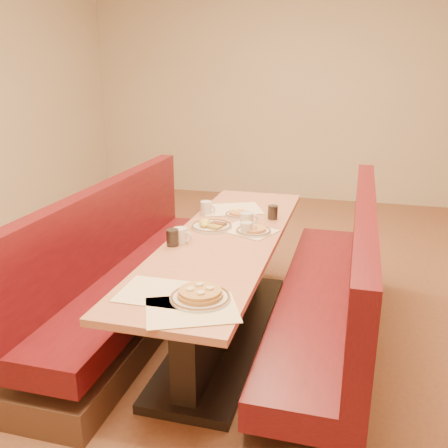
% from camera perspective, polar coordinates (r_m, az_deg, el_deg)
% --- Properties ---
extents(ground, '(8.00, 8.00, 0.00)m').
position_cam_1_polar(ground, '(3.65, 0.07, -12.70)').
color(ground, '#9E6647').
rests_on(ground, ground).
extents(room_envelope, '(6.04, 8.04, 2.82)m').
position_cam_1_polar(room_envelope, '(3.14, 0.09, 19.20)').
color(room_envelope, beige).
rests_on(room_envelope, ground).
extents(diner_table, '(0.70, 2.50, 0.75)m').
position_cam_1_polar(diner_table, '(3.48, 0.07, -7.39)').
color(diner_table, black).
rests_on(diner_table, ground).
extents(booth_left, '(0.55, 2.50, 1.05)m').
position_cam_1_polar(booth_left, '(3.73, -10.93, -6.17)').
color(booth_left, '#4C3326').
rests_on(booth_left, ground).
extents(booth_right, '(0.55, 2.50, 1.05)m').
position_cam_1_polar(booth_right, '(3.39, 12.27, -8.82)').
color(booth_right, '#4C3326').
rests_on(booth_right, ground).
extents(placemat_near_left, '(0.43, 0.33, 0.00)m').
position_cam_1_polar(placemat_near_left, '(2.57, -7.06, -7.76)').
color(placemat_near_left, '#FFEFC7').
rests_on(placemat_near_left, diner_table).
extents(placemat_near_right, '(0.52, 0.47, 0.00)m').
position_cam_1_polar(placemat_near_right, '(2.39, -3.70, -9.75)').
color(placemat_near_right, '#FFEFC7').
rests_on(placemat_near_right, diner_table).
extents(placemat_far_left, '(0.56, 0.50, 0.00)m').
position_cam_1_polar(placemat_far_left, '(3.97, 0.88, 1.72)').
color(placemat_far_left, '#FFEFC7').
rests_on(placemat_far_left, diner_table).
extents(placemat_far_right, '(0.44, 0.39, 0.00)m').
position_cam_1_polar(placemat_far_right, '(3.47, 2.76, -0.71)').
color(placemat_far_right, '#FFEFC7').
rests_on(placemat_far_right, diner_table).
extents(pancake_plate, '(0.30, 0.30, 0.07)m').
position_cam_1_polar(pancake_plate, '(2.48, -2.74, -8.20)').
color(pancake_plate, beige).
rests_on(pancake_plate, diner_table).
extents(eggs_plate, '(0.29, 0.29, 0.06)m').
position_cam_1_polar(eggs_plate, '(3.52, -1.50, -0.19)').
color(eggs_plate, beige).
rests_on(eggs_plate, diner_table).
extents(extra_plate_mid, '(0.24, 0.24, 0.05)m').
position_cam_1_polar(extra_plate_mid, '(3.43, 3.38, -0.74)').
color(extra_plate_mid, beige).
rests_on(extra_plate_mid, diner_table).
extents(extra_plate_far, '(0.21, 0.21, 0.04)m').
position_cam_1_polar(extra_plate_far, '(3.80, 1.70, 1.16)').
color(extra_plate_far, beige).
rests_on(extra_plate_far, diner_table).
extents(coffee_mug_a, '(0.11, 0.08, 0.08)m').
position_cam_1_polar(coffee_mug_a, '(3.39, 2.66, -0.48)').
color(coffee_mug_a, beige).
rests_on(coffee_mug_a, diner_table).
extents(coffee_mug_b, '(0.13, 0.09, 0.10)m').
position_cam_1_polar(coffee_mug_b, '(3.23, -4.94, -1.31)').
color(coffee_mug_b, beige).
rests_on(coffee_mug_b, diner_table).
extents(coffee_mug_c, '(0.13, 0.09, 0.10)m').
position_cam_1_polar(coffee_mug_c, '(3.55, 2.66, 0.53)').
color(coffee_mug_c, beige).
rests_on(coffee_mug_c, diner_table).
extents(coffee_mug_d, '(0.13, 0.09, 0.10)m').
position_cam_1_polar(coffee_mug_d, '(3.84, -1.99, 1.89)').
color(coffee_mug_d, beige).
rests_on(coffee_mug_d, diner_table).
extents(soda_tumbler_near, '(0.08, 0.08, 0.11)m').
position_cam_1_polar(soda_tumbler_near, '(3.19, -5.90, -1.56)').
color(soda_tumbler_near, black).
rests_on(soda_tumbler_near, diner_table).
extents(soda_tumbler_mid, '(0.07, 0.07, 0.10)m').
position_cam_1_polar(soda_tumbler_mid, '(3.73, 5.59, 1.34)').
color(soda_tumbler_mid, black).
rests_on(soda_tumbler_mid, diner_table).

